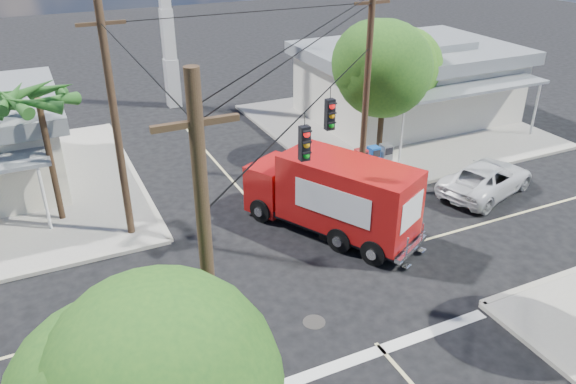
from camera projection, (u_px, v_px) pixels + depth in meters
ground at (312, 271)px, 19.59m from camera, size 120.00×120.00×0.00m
sidewalk_ne at (392, 125)px, 32.47m from camera, size 14.12×14.12×0.14m
road_markings at (333, 295)px, 18.40m from camera, size 32.00×32.00×0.01m
building_ne at (407, 79)px, 32.94m from camera, size 11.80×10.20×4.50m
radio_tower at (166, 15)px, 33.32m from camera, size 0.80×0.80×17.00m
tree_ne_front at (386, 69)px, 25.62m from camera, size 4.21×4.14×6.66m
tree_ne_back at (403, 64)px, 28.65m from camera, size 3.77×3.66×5.82m
palm_nw_front at (38, 101)px, 20.48m from camera, size 3.01×3.08×5.59m
utility_poles at (249, 139)px, 18.16m from camera, size 12.00×10.68×9.00m
vending_boxes at (373, 158)px, 26.75m from camera, size 1.90×0.50×1.10m
delivery_truck at (333, 196)px, 21.31m from camera, size 5.18×7.31×3.10m
parked_car at (487, 179)px, 24.66m from camera, size 5.51×3.71×1.40m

